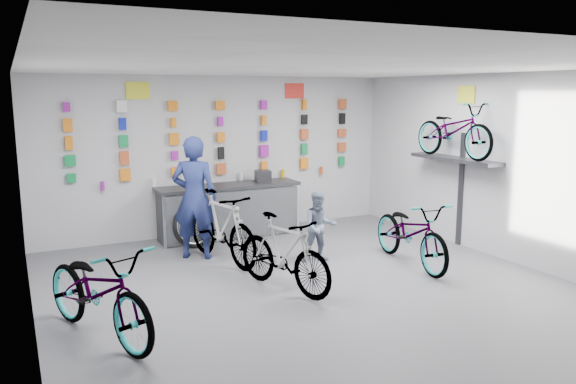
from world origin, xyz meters
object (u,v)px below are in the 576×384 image
bike_center (284,253)px  clerk (195,198)px  bike_service (222,227)px  bike_right (411,232)px  counter (229,211)px  customer (319,226)px  bike_left (99,291)px

bike_center → clerk: bearing=89.1°
bike_center → bike_service: bearing=83.4°
bike_right → bike_service: bike_service is taller
counter → customer: (0.75, -2.10, 0.08)m
counter → clerk: size_ratio=1.34×
counter → bike_center: (-0.36, -3.07, 0.04)m
bike_left → bike_center: (2.49, 0.47, -0.02)m
counter → bike_center: size_ratio=1.54×
bike_service → customer: (1.43, -0.63, -0.01)m
customer → bike_left: bearing=-143.7°
customer → bike_service: bearing=170.6°
bike_left → bike_service: bike_service is taller
bike_left → bike_right: bearing=-14.2°
counter → bike_service: bike_service is taller
bike_service → clerk: (-0.30, 0.43, 0.42)m
bike_center → customer: size_ratio=1.54×
bike_center → clerk: clerk is taller
bike_right → bike_service: size_ratio=1.04×
bike_right → counter: bearing=130.2°
bike_service → clerk: clerk is taller
bike_center → bike_service: (-0.32, 1.60, 0.05)m
bike_left → bike_right: bike_left is taller
counter → bike_right: size_ratio=1.35×
bike_center → customer: customer is taller
counter → bike_right: (1.94, -2.92, 0.04)m
bike_right → customer: customer is taller
bike_center → customer: bearing=23.4°
clerk → bike_right: bearing=177.6°
bike_service → bike_left: bearing=-148.3°
bike_left → bike_right: size_ratio=1.04×
bike_left → customer: customer is taller
bike_left → customer: 3.88m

